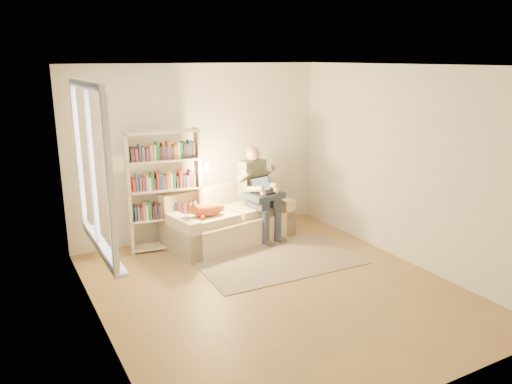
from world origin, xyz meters
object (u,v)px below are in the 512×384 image
person (258,188)px  cat (206,209)px  laptop (262,189)px  sofa (228,222)px  bookshelf (164,184)px

person → cat: bearing=178.4°
cat → laptop: size_ratio=1.66×
sofa → person: bearing=-18.1°
person → laptop: 0.13m
laptop → sofa: bearing=148.0°
sofa → cat: size_ratio=3.08×
sofa → person: size_ratio=1.45×
cat → laptop: bearing=-9.5°
sofa → person: 0.68m
person → cat: person is taller
bookshelf → sofa: bearing=-1.9°
cat → laptop: 0.93m
sofa → bookshelf: bearing=160.2°
person → bookshelf: (-1.38, 0.23, 0.17)m
sofa → cat: 0.58m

